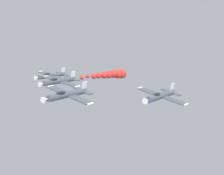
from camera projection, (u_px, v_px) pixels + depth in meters
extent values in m
cylinder|color=#474C56|center=(68.00, 95.00, 55.89)|extent=(1.32, 9.00, 1.32)
cone|color=white|center=(46.00, 99.00, 51.78)|extent=(1.25, 1.20, 1.25)
cube|color=#474C56|center=(69.00, 95.00, 56.25)|extent=(9.01, 1.90, 2.22)
cylinder|color=white|center=(90.00, 104.00, 53.87)|extent=(0.43, 1.40, 0.43)
cylinder|color=white|center=(50.00, 86.00, 58.62)|extent=(0.43, 1.40, 0.43)
cube|color=#474C56|center=(83.00, 91.00, 59.11)|extent=(3.75, 1.20, 1.02)
cube|color=white|center=(84.00, 86.00, 58.93)|extent=(0.49, 1.10, 1.59)
ellipsoid|color=black|center=(61.00, 93.00, 54.30)|extent=(0.94, 2.20, 0.86)
cylinder|color=#474C56|center=(161.00, 96.00, 57.91)|extent=(1.31, 9.00, 1.31)
cone|color=white|center=(147.00, 101.00, 53.79)|extent=(1.24, 1.20, 1.24)
cube|color=#474C56|center=(162.00, 96.00, 58.26)|extent=(9.03, 1.90, 2.13)
cylinder|color=white|center=(186.00, 105.00, 55.87)|extent=(0.43, 1.40, 0.43)
cylinder|color=white|center=(140.00, 88.00, 60.65)|extent=(0.43, 1.40, 0.43)
cube|color=#474C56|center=(171.00, 92.00, 61.13)|extent=(3.75, 1.20, 0.98)
cube|color=white|center=(172.00, 87.00, 60.95)|extent=(0.48, 1.10, 1.59)
ellipsoid|color=black|center=(157.00, 95.00, 56.32)|extent=(0.93, 2.20, 0.85)
cylinder|color=#474C56|center=(60.00, 81.00, 70.39)|extent=(1.26, 9.00, 1.26)
cone|color=white|center=(42.00, 84.00, 66.27)|extent=(1.19, 1.20, 1.19)
cube|color=#474C56|center=(61.00, 81.00, 70.74)|extent=(9.12, 1.90, 1.60)
cylinder|color=white|center=(77.00, 87.00, 68.28)|extent=(0.41, 1.40, 0.41)
cylinder|color=white|center=(46.00, 76.00, 73.19)|extent=(0.41, 1.40, 0.41)
cube|color=#474C56|center=(72.00, 79.00, 73.61)|extent=(3.78, 1.20, 0.77)
cube|color=white|center=(73.00, 75.00, 73.46)|extent=(0.39, 1.10, 1.60)
ellipsoid|color=black|center=(54.00, 80.00, 68.81)|extent=(0.90, 2.20, 0.82)
sphere|color=red|center=(82.00, 78.00, 76.25)|extent=(0.98, 0.98, 0.98)
sphere|color=red|center=(88.00, 76.00, 78.10)|extent=(1.02, 1.02, 1.02)
sphere|color=red|center=(94.00, 76.00, 79.88)|extent=(1.34, 1.34, 1.34)
sphere|color=red|center=(98.00, 75.00, 81.86)|extent=(1.51, 1.51, 1.51)
sphere|color=red|center=(104.00, 75.00, 83.63)|extent=(1.76, 1.76, 1.76)
sphere|color=red|center=(109.00, 75.00, 85.55)|extent=(2.03, 2.03, 2.03)
sphere|color=red|center=(113.00, 74.00, 87.41)|extent=(2.19, 2.19, 2.19)
sphere|color=red|center=(118.00, 74.00, 89.33)|extent=(2.45, 2.45, 2.45)
sphere|color=red|center=(122.00, 74.00, 91.29)|extent=(2.56, 2.56, 2.56)
cylinder|color=#474C56|center=(52.00, 76.00, 86.00)|extent=(1.27, 9.00, 1.27)
cone|color=white|center=(37.00, 78.00, 81.88)|extent=(1.21, 1.20, 1.21)
cube|color=#474C56|center=(53.00, 76.00, 86.35)|extent=(9.09, 1.90, 1.77)
cylinder|color=white|center=(66.00, 80.00, 83.91)|extent=(0.42, 1.40, 0.42)
cylinder|color=white|center=(41.00, 72.00, 88.79)|extent=(0.42, 1.40, 0.42)
cube|color=#474C56|center=(63.00, 74.00, 89.22)|extent=(3.77, 1.20, 0.84)
cube|color=white|center=(63.00, 70.00, 89.07)|extent=(0.42, 1.10, 1.60)
ellipsoid|color=black|center=(47.00, 74.00, 84.42)|extent=(0.91, 2.20, 0.83)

